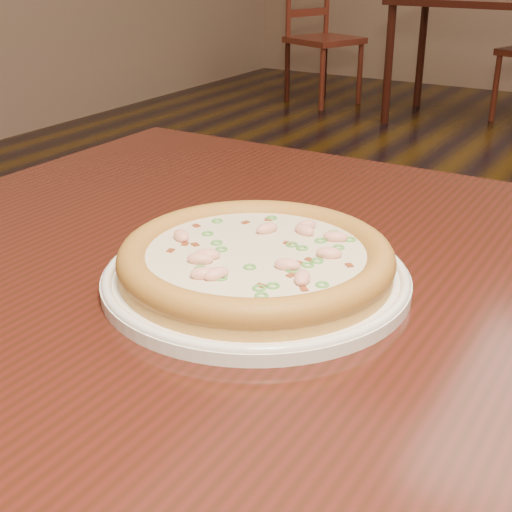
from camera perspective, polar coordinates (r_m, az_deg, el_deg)
The scene contains 5 objects.
hero_table at distance 0.72m, azimuth 10.41°, elevation -10.02°, with size 1.20×0.80×0.75m.
plate at distance 0.67m, azimuth 0.00°, elevation -1.66°, with size 0.29×0.29×0.02m.
pizza at distance 0.67m, azimuth 0.01°, elevation -0.23°, with size 0.26×0.26×0.03m.
bg_table_left at distance 4.71m, azimuth 17.59°, elevation 17.96°, with size 1.00×0.70×0.75m.
chair_a at distance 5.20m, azimuth 5.07°, elevation 16.98°, with size 0.54×0.54×0.95m.
Camera 1 is at (-0.13, -1.22, 1.05)m, focal length 50.00 mm.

